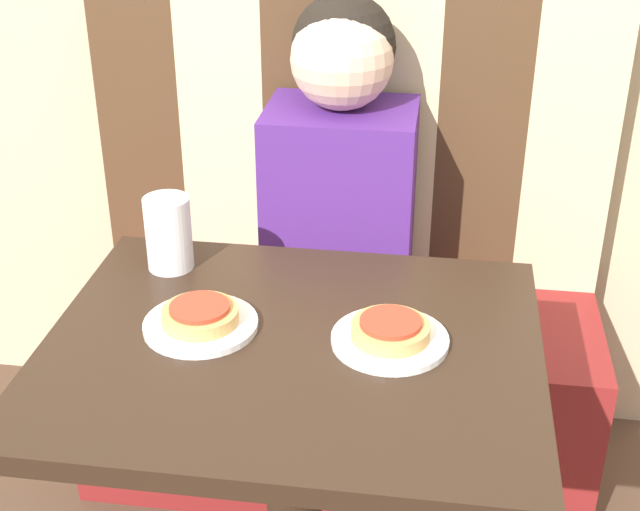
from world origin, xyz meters
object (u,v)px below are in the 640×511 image
at_px(plate_right, 390,340).
at_px(pizza_left, 200,314).
at_px(person, 341,161).
at_px(plate_left, 201,325).
at_px(pizza_right, 390,329).
at_px(drinking_cup, 169,233).

height_order(plate_right, pizza_left, pizza_left).
height_order(person, plate_left, person).
bearing_deg(plate_right, person, 104.32).
bearing_deg(person, pizza_left, -104.32).
relative_size(plate_left, pizza_right, 1.50).
relative_size(person, plate_left, 3.84).
relative_size(person, pizza_left, 5.75).
height_order(pizza_left, pizza_right, same).
bearing_deg(drinking_cup, person, 57.29).
height_order(person, pizza_right, person).
distance_m(plate_right, pizza_left, 0.31).
distance_m(plate_right, drinking_cup, 0.47).
xyz_separation_m(person, drinking_cup, (-0.27, -0.42, 0.01)).
distance_m(person, pizza_right, 0.64).
xyz_separation_m(plate_left, drinking_cup, (-0.11, 0.20, 0.06)).
bearing_deg(pizza_left, drinking_cup, 119.00).
distance_m(pizza_left, pizza_right, 0.31).
bearing_deg(pizza_left, pizza_right, 0.00).
bearing_deg(plate_right, plate_left, 180.00).
bearing_deg(pizza_right, plate_left, 180.00).
distance_m(person, plate_left, 0.64).
bearing_deg(plate_left, drinking_cup, 119.00).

